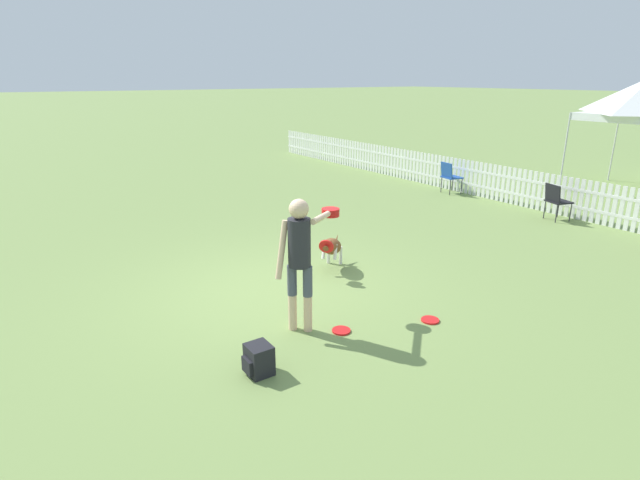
{
  "coord_description": "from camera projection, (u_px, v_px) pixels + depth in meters",
  "views": [
    {
      "loc": [
        6.11,
        -3.33,
        3.09
      ],
      "look_at": [
        0.39,
        0.54,
        0.82
      ],
      "focal_mm": 28.0,
      "sensor_mm": 36.0,
      "label": 1
    }
  ],
  "objects": [
    {
      "name": "ground_plane",
      "position": [
        276.0,
        291.0,
        7.55
      ],
      "size": [
        240.0,
        240.0,
        0.0
      ],
      "primitive_type": "plane",
      "color": "olive"
    },
    {
      "name": "handler_person",
      "position": [
        302.0,
        248.0,
        6.11
      ],
      "size": [
        0.64,
        1.1,
        1.72
      ],
      "rotation": [
        0.0,
        0.0,
        0.77
      ],
      "color": "beige",
      "rests_on": "ground_plane"
    },
    {
      "name": "leaping_dog",
      "position": [
        331.0,
        247.0,
        8.24
      ],
      "size": [
        0.87,
        0.9,
        0.68
      ],
      "rotation": [
        0.0,
        0.0,
        -2.37
      ],
      "color": "brown",
      "rests_on": "ground_plane"
    },
    {
      "name": "frisbee_near_handler",
      "position": [
        430.0,
        320.0,
        6.62
      ],
      "size": [
        0.24,
        0.24,
        0.02
      ],
      "color": "red",
      "rests_on": "ground_plane"
    },
    {
      "name": "frisbee_near_dog",
      "position": [
        341.0,
        331.0,
        6.35
      ],
      "size": [
        0.24,
        0.24,
        0.02
      ],
      "color": "red",
      "rests_on": "ground_plane"
    },
    {
      "name": "backpack_on_grass",
      "position": [
        259.0,
        360.0,
        5.4
      ],
      "size": [
        0.28,
        0.29,
        0.34
      ],
      "color": "black",
      "rests_on": "ground_plane"
    },
    {
      "name": "picket_fence",
      "position": [
        565.0,
        196.0,
        11.48
      ],
      "size": [
        24.98,
        0.04,
        0.92
      ],
      "color": "white",
      "rests_on": "ground_plane"
    },
    {
      "name": "folding_chair_blue_left",
      "position": [
        556.0,
        199.0,
        11.13
      ],
      "size": [
        0.56,
        0.58,
        0.83
      ],
      "rotation": [
        0.0,
        0.0,
        2.84
      ],
      "color": "#333338",
      "rests_on": "ground_plane"
    },
    {
      "name": "folding_chair_green_right",
      "position": [
        450.0,
        175.0,
        13.71
      ],
      "size": [
        0.53,
        0.55,
        0.86
      ],
      "rotation": [
        0.0,
        0.0,
        2.97
      ],
      "color": "#333338",
      "rests_on": "ground_plane"
    }
  ]
}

